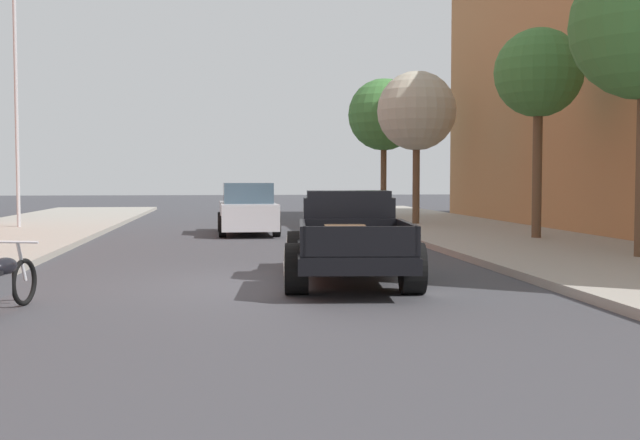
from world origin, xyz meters
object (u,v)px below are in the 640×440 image
street_tree_second (539,74)px  street_tree_farthest (384,115)px  street_tree_third (417,111)px  hotrod_truck_black (348,238)px  flagpole (23,60)px  car_background_silver (247,210)px

street_tree_second → street_tree_farthest: 12.95m
street_tree_third → street_tree_farthest: street_tree_farthest is taller
street_tree_farthest → street_tree_second: bearing=-82.8°
hotrod_truck_black → street_tree_second: 10.37m
flagpole → street_tree_second: size_ratio=1.59×
street_tree_second → street_tree_farthest: street_tree_farthest is taller
flagpole → street_tree_second: (15.29, -6.67, -1.12)m
car_background_silver → street_tree_farthest: 11.20m
hotrod_truck_black → street_tree_farthest: 20.88m
car_background_silver → street_tree_third: size_ratio=0.78×
hotrod_truck_black → street_tree_farthest: (4.84, 19.96, 3.81)m
hotrod_truck_black → car_background_silver: size_ratio=1.17×
street_tree_second → flagpole: bearing=156.4°
car_background_silver → street_tree_farthest: (6.24, 8.49, 3.80)m
flagpole → street_tree_farthest: flagpole is taller
street_tree_farthest → street_tree_third: bearing=-90.4°
flagpole → street_tree_third: bearing=1.1°
car_background_silver → street_tree_farthest: bearing=53.7°
hotrod_truck_black → street_tree_farthest: street_tree_farthest is taller
hotrod_truck_black → street_tree_third: bearing=71.1°
flagpole → street_tree_second: 16.72m
street_tree_second → car_background_silver: bearing=151.0°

